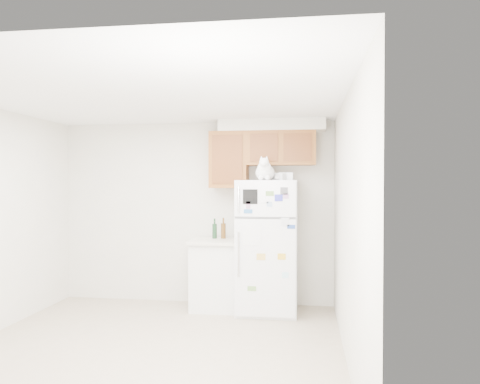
% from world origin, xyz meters
% --- Properties ---
extents(ground_plane, '(3.80, 4.00, 0.01)m').
position_xyz_m(ground_plane, '(0.00, 0.00, -0.01)').
color(ground_plane, tan).
extents(room_shell, '(3.84, 4.04, 2.52)m').
position_xyz_m(room_shell, '(0.12, 0.24, 1.67)').
color(room_shell, silver).
rests_on(room_shell, ground_plane).
extents(refrigerator, '(0.76, 0.78, 1.70)m').
position_xyz_m(refrigerator, '(1.04, 1.61, 0.85)').
color(refrigerator, white).
rests_on(refrigerator, ground_plane).
extents(base_counter, '(0.64, 0.64, 0.92)m').
position_xyz_m(base_counter, '(0.35, 1.68, 0.46)').
color(base_counter, white).
rests_on(base_counter, ground_plane).
extents(cat, '(0.29, 0.43, 0.30)m').
position_xyz_m(cat, '(1.02, 1.41, 1.81)').
color(cat, white).
rests_on(cat, refrigerator).
extents(storage_box_back, '(0.18, 0.13, 0.10)m').
position_xyz_m(storage_box_back, '(1.27, 1.64, 1.75)').
color(storage_box_back, white).
rests_on(storage_box_back, refrigerator).
extents(storage_box_front, '(0.18, 0.16, 0.09)m').
position_xyz_m(storage_box_front, '(1.19, 1.55, 1.74)').
color(storage_box_front, white).
rests_on(storage_box_front, refrigerator).
extents(bottle_green, '(0.06, 0.06, 0.27)m').
position_xyz_m(bottle_green, '(0.31, 1.78, 1.05)').
color(bottle_green, '#19381E').
rests_on(bottle_green, base_counter).
extents(bottle_amber, '(0.06, 0.06, 0.28)m').
position_xyz_m(bottle_amber, '(0.43, 1.80, 1.06)').
color(bottle_amber, '#593814').
rests_on(bottle_amber, base_counter).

